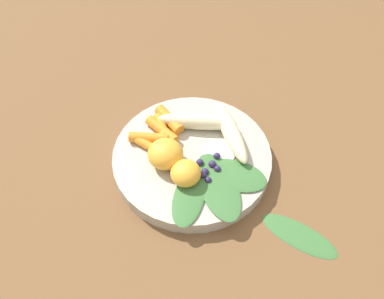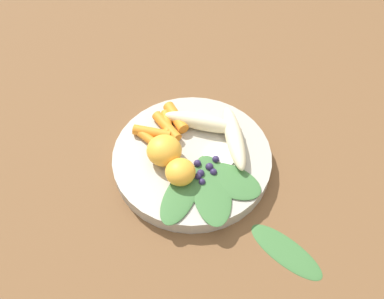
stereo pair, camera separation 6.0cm
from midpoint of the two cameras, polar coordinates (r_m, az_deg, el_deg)
name	(u,v)px [view 1 (the left image)]	position (r m, az deg, el deg)	size (l,w,h in m)	color
ground_plane	(192,163)	(0.63, -2.73, -2.19)	(2.40, 2.40, 0.00)	brown
bowl	(192,158)	(0.62, -2.77, -1.49)	(0.26, 0.26, 0.03)	#B2AD9E
banana_peeled_left	(197,121)	(0.63, -1.91, 4.10)	(0.13, 0.03, 0.03)	beige
banana_peeled_right	(231,132)	(0.62, 3.12, 2.48)	(0.13, 0.03, 0.03)	beige
orange_segment_near	(186,173)	(0.57, -4.00, -3.78)	(0.05, 0.05, 0.03)	#F4A833
orange_segment_far	(165,154)	(0.59, -6.96, -0.86)	(0.06, 0.06, 0.04)	#F4A833
carrot_front	(169,120)	(0.65, -6.12, 4.33)	(0.02, 0.02, 0.06)	orange
carrot_mid_left	(161,126)	(0.64, -7.32, 3.37)	(0.02, 0.02, 0.05)	orange
carrot_mid_right	(162,130)	(0.63, -7.27, 2.78)	(0.02, 0.02, 0.06)	orange
carrot_rear	(149,138)	(0.62, -9.30, 1.56)	(0.02, 0.02, 0.06)	orange
carrot_small	(148,145)	(0.62, -9.50, 0.47)	(0.01, 0.01, 0.06)	orange
blueberry_pile	(209,167)	(0.58, -0.35, -2.93)	(0.04, 0.06, 0.01)	#2D234C
coconut_shred_patch	(219,152)	(0.61, 1.36, -0.58)	(0.05, 0.05, 0.00)	white
kale_leaf_left	(189,197)	(0.56, -3.51, -7.33)	(0.10, 0.05, 0.01)	#3D7038
kale_leaf_right	(218,186)	(0.57, 0.97, -5.67)	(0.13, 0.06, 0.01)	#3D7038
kale_leaf_rear	(235,175)	(0.58, 3.52, -4.06)	(0.10, 0.06, 0.01)	#3D7038
kale_leaf_stray	(300,235)	(0.57, 13.02, -12.70)	(0.12, 0.04, 0.01)	#3D7038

